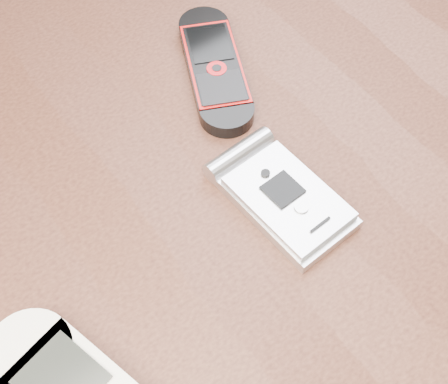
{
  "coord_description": "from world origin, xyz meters",
  "views": [
    {
      "loc": [
        -0.14,
        -0.2,
        1.13
      ],
      "look_at": [
        0.01,
        0.0,
        0.76
      ],
      "focal_mm": 50.0,
      "sensor_mm": 36.0,
      "label": 1
    }
  ],
  "objects": [
    {
      "name": "nokia_black_red",
      "position": [
        0.08,
        0.11,
        0.76
      ],
      "size": [
        0.1,
        0.15,
        0.01
      ],
      "primitive_type": "cube",
      "rotation": [
        0.0,
        0.0,
        -0.44
      ],
      "color": "black",
      "rests_on": "table"
    },
    {
      "name": "table",
      "position": [
        0.0,
        0.0,
        0.64
      ],
      "size": [
        1.2,
        0.8,
        0.75
      ],
      "color": "black",
      "rests_on": "ground"
    },
    {
      "name": "motorola_razr",
      "position": [
        0.04,
        -0.03,
        0.76
      ],
      "size": [
        0.06,
        0.12,
        0.02
      ],
      "primitive_type": "cube",
      "rotation": [
        0.0,
        0.0,
        0.05
      ],
      "color": "silver",
      "rests_on": "table"
    }
  ]
}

